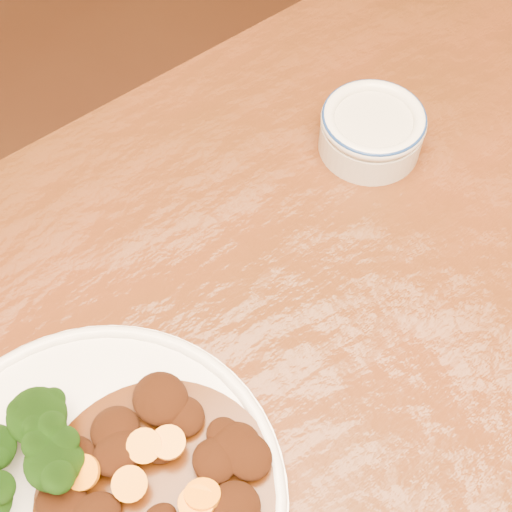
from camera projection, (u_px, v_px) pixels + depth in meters
dining_table at (321, 484)px, 0.64m from camera, size 1.52×0.93×0.75m
dinner_plate at (91, 504)px, 0.55m from camera, size 0.30×0.30×0.02m
mince_stew at (158, 485)px, 0.54m from camera, size 0.19×0.19×0.03m
dip_bowl at (372, 129)px, 0.73m from camera, size 0.11×0.11×0.05m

